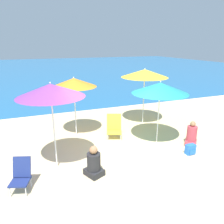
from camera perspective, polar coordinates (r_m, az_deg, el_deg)
ground_plane at (r=6.25m, az=2.06°, el=-13.76°), size 60.00×60.00×0.00m
sea_water at (r=30.56m, az=-17.43°, el=10.70°), size 60.00×40.00×0.01m
beach_umbrella_teal at (r=7.18m, az=12.47°, el=6.15°), size 1.83×1.83×2.10m
beach_umbrella_orange at (r=7.73m, az=-9.96°, el=7.61°), size 1.59×1.59×2.14m
beach_umbrella_purple at (r=5.63m, az=-15.73°, el=5.45°), size 1.71×1.71×2.34m
beach_umbrella_yellow at (r=8.91m, az=8.53°, el=9.97°), size 1.88×1.88×2.30m
beach_chair_navy at (r=5.59m, az=-22.68°, el=-14.75°), size 0.55×0.61×0.75m
beach_chair_yellow at (r=7.80m, az=0.54°, el=-3.77°), size 0.65×0.65×0.84m
person_seated_near at (r=7.72m, az=20.06°, el=-5.78°), size 0.54×0.54×0.83m
person_seated_far at (r=5.72m, az=-4.76°, el=-13.30°), size 0.53×0.57×0.82m
backpack_blue at (r=7.16m, az=19.80°, el=-9.19°), size 0.29×0.21×0.31m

